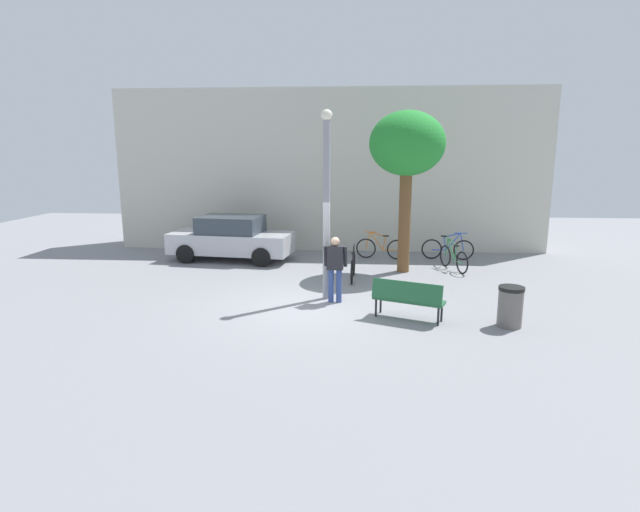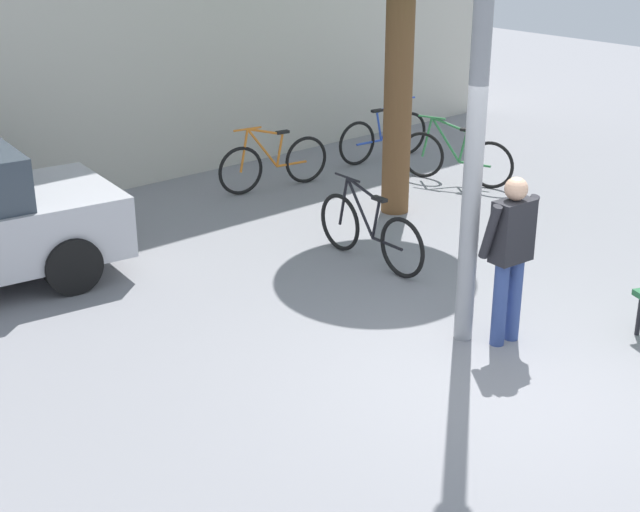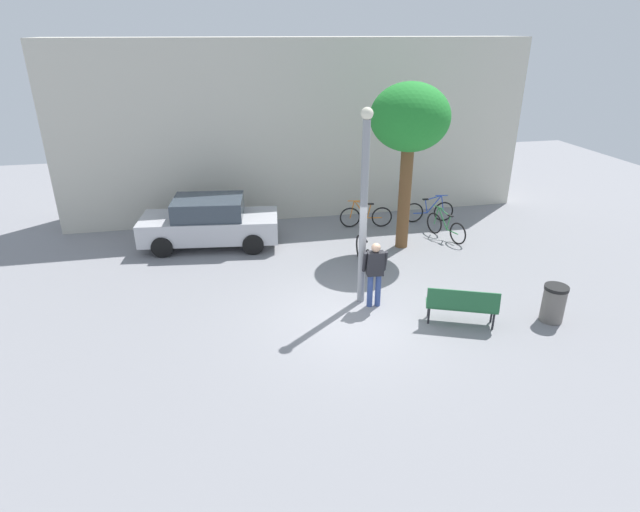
# 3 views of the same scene
# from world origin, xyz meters

# --- Properties ---
(ground_plane) EXTENTS (36.00, 36.00, 0.00)m
(ground_plane) POSITION_xyz_m (0.00, 0.00, 0.00)
(ground_plane) COLOR gray
(building_facade) EXTENTS (16.32, 2.00, 6.05)m
(building_facade) POSITION_xyz_m (0.00, 8.18, 3.02)
(building_facade) COLOR beige
(building_facade) RESTS_ON ground_plane
(lamppost) EXTENTS (0.28, 0.28, 4.74)m
(lamppost) POSITION_xyz_m (0.31, 0.73, 2.55)
(lamppost) COLOR gray
(lamppost) RESTS_ON ground_plane
(person_by_lamppost) EXTENTS (0.61, 0.31, 1.67)m
(person_by_lamppost) POSITION_xyz_m (0.55, 0.41, 0.97)
(person_by_lamppost) COLOR #334784
(person_by_lamppost) RESTS_ON ground_plane
(park_bench) EXTENTS (1.66, 1.04, 0.92)m
(park_bench) POSITION_xyz_m (2.24, -0.86, 0.55)
(park_bench) COLOR #236038
(park_bench) RESTS_ON ground_plane
(plaza_tree) EXTENTS (2.30, 2.30, 4.96)m
(plaza_tree) POSITION_xyz_m (2.55, 3.89, 3.89)
(plaza_tree) COLOR brown
(plaza_tree) RESTS_ON ground_plane
(bicycle_black) EXTENTS (0.13, 1.81, 0.97)m
(bicycle_black) POSITION_xyz_m (0.98, 2.76, 0.38)
(bicycle_black) COLOR black
(bicycle_black) RESTS_ON ground_plane
(bicycle_blue) EXTENTS (1.81, 0.21, 0.97)m
(bicycle_blue) POSITION_xyz_m (4.28, 5.85, 0.38)
(bicycle_blue) COLOR black
(bicycle_blue) RESTS_ON ground_plane
(bicycle_orange) EXTENTS (1.80, 0.33, 0.97)m
(bicycle_orange) POSITION_xyz_m (1.94, 5.79, 0.38)
(bicycle_orange) COLOR black
(bicycle_orange) RESTS_ON ground_plane
(bicycle_green) EXTENTS (0.61, 1.74, 0.97)m
(bicycle_green) POSITION_xyz_m (4.18, 4.23, 0.38)
(bicycle_green) COLOR black
(bicycle_green) RESTS_ON ground_plane
(parked_car_silver) EXTENTS (4.38, 2.22, 1.55)m
(parked_car_silver) POSITION_xyz_m (-3.30, 5.22, 0.77)
(parked_car_silver) COLOR #B7B7BC
(parked_car_silver) RESTS_ON ground_plane
(trash_bin) EXTENTS (0.55, 0.55, 0.90)m
(trash_bin) POSITION_xyz_m (4.42, -1.12, 0.45)
(trash_bin) COLOR #66605B
(trash_bin) RESTS_ON ground_plane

